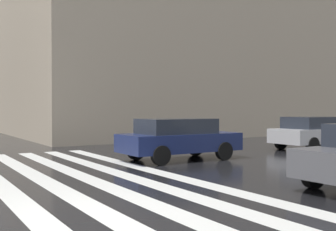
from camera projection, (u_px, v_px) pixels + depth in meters
ground_plane at (71, 223)px, 6.15m from camera, size 220.00×220.00×0.00m
zebra_crossing at (43, 180)px, 9.89m from camera, size 13.00×6.50×0.01m
car_navy at (179, 138)px, 13.77m from camera, size 1.85×4.10×1.41m
car_silver at (315, 132)px, 17.49m from camera, size 1.85×4.10×1.41m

